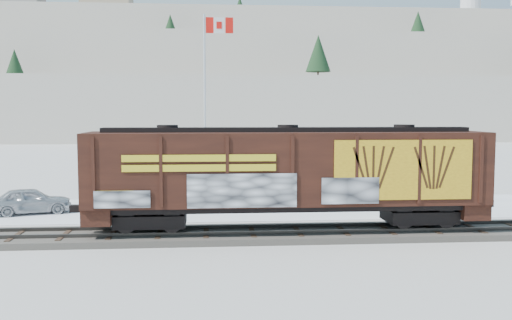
{
  "coord_description": "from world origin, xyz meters",
  "views": [
    {
      "loc": [
        0.2,
        -24.56,
        5.48
      ],
      "look_at": [
        2.42,
        3.0,
        3.15
      ],
      "focal_mm": 40.0,
      "sensor_mm": 36.0,
      "label": 1
    }
  ],
  "objects": [
    {
      "name": "hillside",
      "position": [
        -0.05,
        139.79,
        14.37
      ],
      "size": [
        360.0,
        110.0,
        93.0
      ],
      "color": "white",
      "rests_on": "ground"
    },
    {
      "name": "rail_track",
      "position": [
        0.0,
        0.0,
        0.15
      ],
      "size": [
        50.0,
        3.4,
        0.43
      ],
      "color": "#59544C",
      "rests_on": "ground"
    },
    {
      "name": "hopper_railcar",
      "position": [
        3.57,
        -0.01,
        2.88
      ],
      "size": [
        17.27,
        3.06,
        4.39
      ],
      "color": "black",
      "rests_on": "rail_track"
    },
    {
      "name": "parking_strip",
      "position": [
        0.0,
        7.5,
        0.01
      ],
      "size": [
        40.0,
        8.0,
        0.03
      ],
      "primitive_type": "cube",
      "color": "white",
      "rests_on": "ground"
    },
    {
      "name": "car_dark",
      "position": [
        11.62,
        7.75,
        0.66
      ],
      "size": [
        4.41,
        1.98,
        1.26
      ],
      "primitive_type": "imported",
      "rotation": [
        0.0,
        0.0,
        1.62
      ],
      "color": "black",
      "rests_on": "parking_strip"
    },
    {
      "name": "car_white",
      "position": [
        -3.87,
        8.02,
        0.86
      ],
      "size": [
        5.33,
        3.31,
        1.66
      ],
      "primitive_type": "imported",
      "rotation": [
        0.0,
        0.0,
        1.24
      ],
      "color": "silver",
      "rests_on": "parking_strip"
    },
    {
      "name": "flagpole",
      "position": [
        -0.02,
        12.44,
        4.34
      ],
      "size": [
        2.3,
        0.9,
        11.71
      ],
      "color": "silver",
      "rests_on": "ground"
    },
    {
      "name": "ground",
      "position": [
        0.0,
        0.0,
        0.0
      ],
      "size": [
        500.0,
        500.0,
        0.0
      ],
      "primitive_type": "plane",
      "color": "white",
      "rests_on": "ground"
    },
    {
      "name": "car_silver",
      "position": [
        -9.47,
        6.65,
        0.74
      ],
      "size": [
        4.48,
        2.83,
        1.42
      ],
      "primitive_type": "imported",
      "rotation": [
        0.0,
        0.0,
        1.87
      ],
      "color": "#AFB2B7",
      "rests_on": "parking_strip"
    }
  ]
}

